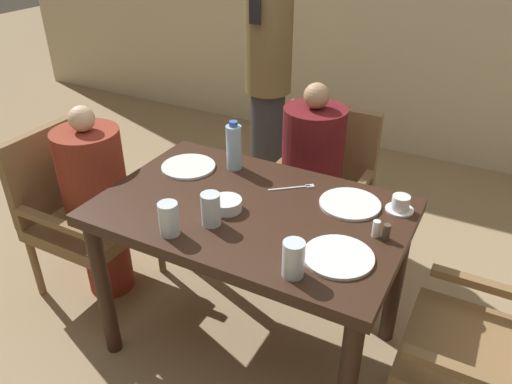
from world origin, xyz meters
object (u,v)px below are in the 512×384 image
(plate_main_right, at_px, (188,167))
(plate_dessert_center, at_px, (338,257))
(glass_tall_near, at_px, (169,219))
(glass_tall_far, at_px, (211,209))
(chair_far_side, at_px, (320,185))
(diner_in_far_chair, at_px, (311,182))
(standing_host, at_px, (268,73))
(bowl_small, at_px, (226,205))
(water_bottle, at_px, (234,147))
(chair_left_side, at_px, (79,206))
(diner_in_left_chair, at_px, (98,203))
(chair_right_side, at_px, (506,351))
(teacup_with_saucer, at_px, (400,204))
(glass_tall_mid, at_px, (293,259))
(plate_main_left, at_px, (350,204))

(plate_main_right, bearing_deg, plate_dessert_center, -20.33)
(glass_tall_near, xyz_separation_m, glass_tall_far, (0.10, 0.13, 0.00))
(chair_far_side, xyz_separation_m, plate_main_right, (-0.43, -0.64, 0.31))
(diner_in_far_chair, xyz_separation_m, glass_tall_near, (-0.18, -0.97, 0.28))
(standing_host, xyz_separation_m, bowl_small, (0.47, -1.30, -0.12))
(water_bottle, xyz_separation_m, glass_tall_far, (0.16, -0.44, -0.04))
(glass_tall_near, bearing_deg, water_bottle, 95.40)
(diner_in_far_chair, relative_size, glass_tall_far, 8.38)
(chair_left_side, distance_m, diner_in_left_chair, 0.16)
(glass_tall_far, bearing_deg, glass_tall_near, -127.99)
(bowl_small, distance_m, water_bottle, 0.37)
(chair_right_side, relative_size, plate_main_right, 3.51)
(diner_in_left_chair, distance_m, water_bottle, 0.79)
(chair_right_side, xyz_separation_m, teacup_with_saucer, (-0.49, 0.26, 0.33))
(water_bottle, bearing_deg, glass_tall_mid, -45.71)
(plate_main_left, xyz_separation_m, glass_tall_near, (-0.53, -0.51, 0.06))
(glass_tall_far, bearing_deg, teacup_with_saucer, 35.16)
(plate_main_right, distance_m, glass_tall_far, 0.49)
(plate_main_right, bearing_deg, glass_tall_near, -62.64)
(water_bottle, bearing_deg, standing_host, 107.94)
(chair_right_side, bearing_deg, glass_tall_mid, -156.32)
(glass_tall_near, bearing_deg, glass_tall_mid, -0.02)
(glass_tall_mid, bearing_deg, chair_right_side, 23.68)
(diner_in_far_chair, distance_m, plate_main_left, 0.62)
(bowl_small, bearing_deg, chair_left_side, 176.13)
(standing_host, relative_size, glass_tall_mid, 13.00)
(plate_main_right, height_order, glass_tall_near, glass_tall_near)
(teacup_with_saucer, distance_m, glass_tall_far, 0.76)
(bowl_small, bearing_deg, plate_main_right, 146.47)
(chair_far_side, bearing_deg, chair_right_side, -38.11)
(glass_tall_near, relative_size, glass_tall_mid, 1.00)
(chair_left_side, relative_size, plate_main_right, 3.51)
(diner_in_left_chair, xyz_separation_m, teacup_with_saucer, (1.43, 0.26, 0.27))
(teacup_with_saucer, bearing_deg, diner_in_left_chair, -169.76)
(diner_in_left_chair, bearing_deg, glass_tall_mid, -14.29)
(water_bottle, bearing_deg, chair_right_side, -11.85)
(water_bottle, height_order, glass_tall_near, water_bottle)
(chair_left_side, bearing_deg, standing_host, 68.59)
(chair_left_side, height_order, plate_main_left, chair_left_side)
(diner_in_far_chair, height_order, chair_right_side, diner_in_far_chair)
(chair_far_side, bearing_deg, chair_left_side, -141.89)
(bowl_small, bearing_deg, glass_tall_near, -112.36)
(plate_dessert_center, xyz_separation_m, glass_tall_far, (-0.51, -0.03, 0.06))
(diner_in_left_chair, height_order, glass_tall_far, diner_in_left_chair)
(chair_left_side, distance_m, teacup_with_saucer, 1.63)
(diner_in_far_chair, bearing_deg, chair_far_side, 90.00)
(teacup_with_saucer, xyz_separation_m, glass_tall_near, (-0.72, -0.57, 0.04))
(chair_far_side, bearing_deg, glass_tall_far, -94.57)
(bowl_small, bearing_deg, glass_tall_far, -89.58)
(plate_main_left, bearing_deg, plate_main_right, -177.11)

